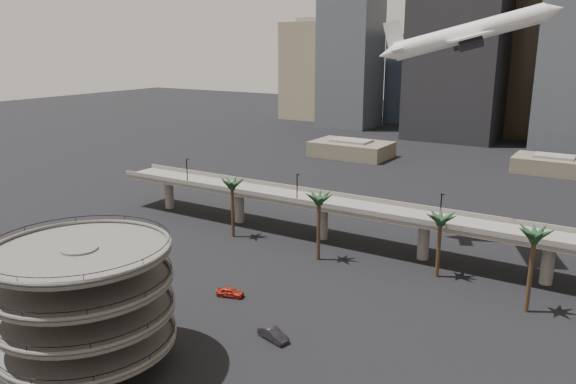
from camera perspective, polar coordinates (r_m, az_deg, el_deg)
The scene contains 9 objects.
ground at distance 73.99m, azimuth -10.08°, elevation -18.45°, with size 700.00×700.00×0.00m, color black.
parking_ramp at distance 75.54m, azimuth -19.99°, elevation -9.93°, with size 22.20×22.20×17.35m.
overpass at distance 113.71m, azimuth 8.46°, elevation -2.20°, with size 130.00×9.30×14.70m.
palm_trees at distance 101.63m, azimuth 12.76°, elevation -2.14°, with size 76.40×18.40×14.00m.
low_buildings at distance 194.47m, azimuth 20.69°, elevation 2.77°, with size 135.00×27.50×6.80m.
skyline at distance 263.69m, azimuth 26.68°, elevation 13.66°, with size 269.00×86.00×114.60m.
airborne_jet at distance 117.63m, azimuth 17.73°, elevation 15.05°, with size 33.37×30.52×12.30m.
car_a at distance 94.18m, azimuth -5.90°, elevation -10.08°, with size 1.84×4.57×1.56m, color #B42819.
car_b at distance 81.29m, azimuth -1.52°, elevation -14.24°, with size 1.76×5.04×1.66m, color black.
Camera 1 is at (42.51, -45.17, 40.34)m, focal length 35.00 mm.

